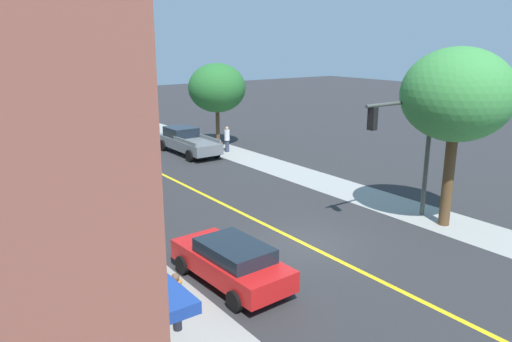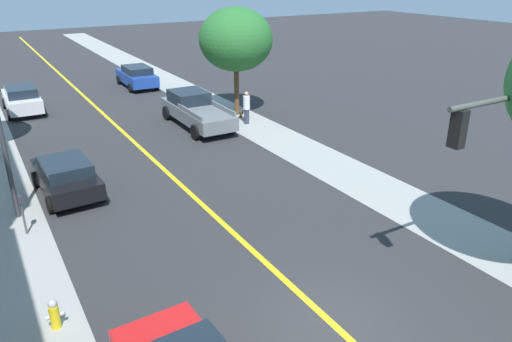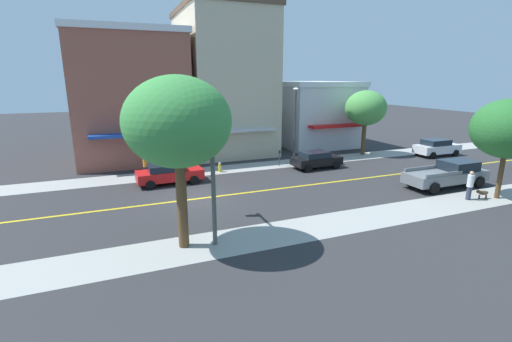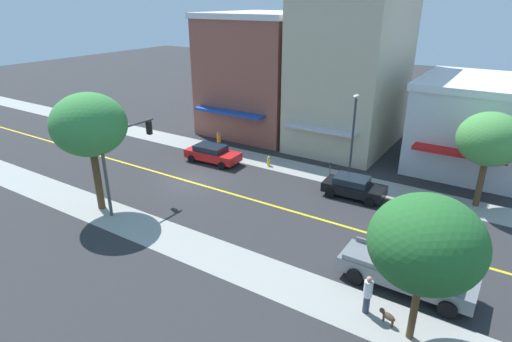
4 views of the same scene
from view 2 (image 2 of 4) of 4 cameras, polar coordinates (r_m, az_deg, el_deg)
ground_plane at (r=12.86m, az=8.79°, el=-17.09°), size 140.00×140.00×0.00m
sidewalk_right at (r=17.20m, az=26.41°, el=-8.30°), size 2.79×126.00×0.01m
road_centerline_stripe at (r=12.85m, az=8.79°, el=-17.09°), size 0.20×126.00×0.00m
street_tree_left_near at (r=28.77m, az=-2.36°, el=15.05°), size 4.21×4.21×6.18m
fire_hydrant at (r=13.28m, az=-22.46°, el=-15.15°), size 0.44×0.24×0.81m
parking_meter at (r=17.63m, az=-25.62°, el=-4.05°), size 0.12×0.18×1.38m
white_sedan_left_curb at (r=33.00m, az=-25.62°, el=7.59°), size 2.06×4.50×1.61m
black_sedan_left_curb at (r=20.15m, az=-21.25°, el=-0.54°), size 2.20×4.18×1.43m
blue_sedan_right_curb at (r=37.53m, az=-13.72°, el=10.71°), size 2.18×4.69×1.55m
grey_pickup_truck at (r=27.45m, az=-7.07°, el=7.10°), size 2.32×6.07×1.77m
pedestrian_white_shirt at (r=27.53m, az=-1.11°, el=7.48°), size 0.38×0.38×1.84m
small_dog at (r=28.59m, az=-1.74°, el=6.83°), size 0.48×0.77×0.58m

